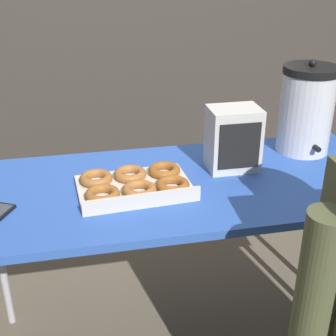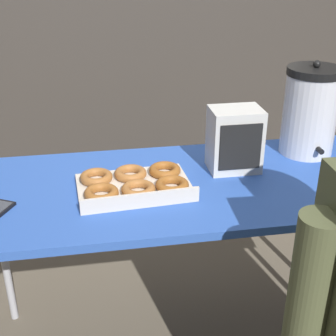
% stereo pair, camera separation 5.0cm
% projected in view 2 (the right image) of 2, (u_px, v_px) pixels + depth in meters
% --- Properties ---
extents(folding_table, '(1.49, 0.64, 0.76)m').
position_uv_depth(folding_table, '(182.00, 196.00, 1.65)').
color(folding_table, '#2D56B2').
rests_on(folding_table, ground).
extents(donut_box, '(0.40, 0.28, 0.05)m').
position_uv_depth(donut_box, '(134.00, 184.00, 1.57)').
color(donut_box, beige).
rests_on(donut_box, folding_table).
extents(coffee_urn, '(0.21, 0.24, 0.36)m').
position_uv_depth(coffee_urn, '(310.00, 111.00, 1.79)').
color(coffee_urn, silver).
rests_on(coffee_urn, folding_table).
extents(space_heater, '(0.18, 0.14, 0.23)m').
position_uv_depth(space_heater, '(235.00, 140.00, 1.67)').
color(space_heater, silver).
rests_on(space_heater, folding_table).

